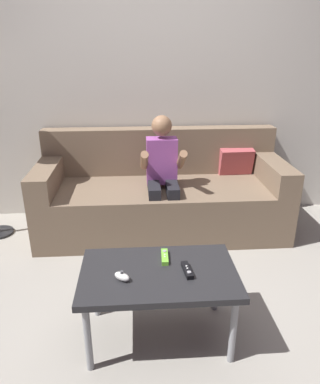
% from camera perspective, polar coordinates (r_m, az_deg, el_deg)
% --- Properties ---
extents(ground_plane, '(8.11, 8.11, 0.00)m').
position_cam_1_polar(ground_plane, '(2.25, 1.50, -20.40)').
color(ground_plane, '#9E998E').
extents(wall_back, '(4.06, 0.05, 2.50)m').
position_cam_1_polar(wall_back, '(3.31, -1.06, 17.42)').
color(wall_back, beige).
rests_on(wall_back, ground).
extents(couch, '(2.08, 0.80, 0.84)m').
position_cam_1_polar(couch, '(3.16, 0.39, -0.62)').
color(couch, '#75604C').
rests_on(couch, ground).
extents(person_seated_on_couch, '(0.35, 0.43, 1.02)m').
position_cam_1_polar(person_seated_on_couch, '(2.89, 0.40, 3.10)').
color(person_seated_on_couch, black).
rests_on(person_seated_on_couch, ground).
extents(coffee_table, '(0.82, 0.50, 0.43)m').
position_cam_1_polar(coffee_table, '(1.95, -0.20, -13.54)').
color(coffee_table, '#232326').
rests_on(coffee_table, ground).
extents(game_remote_black_near_edge, '(0.05, 0.14, 0.03)m').
position_cam_1_polar(game_remote_black_near_edge, '(1.92, 4.34, -12.24)').
color(game_remote_black_near_edge, black).
rests_on(game_remote_black_near_edge, coffee_table).
extents(nunchuk_white, '(0.10, 0.09, 0.05)m').
position_cam_1_polar(nunchuk_white, '(1.86, -6.04, -13.17)').
color(nunchuk_white, white).
rests_on(nunchuk_white, coffee_table).
extents(game_remote_lime_far_corner, '(0.04, 0.14, 0.03)m').
position_cam_1_polar(game_remote_lime_far_corner, '(2.02, 0.75, -10.23)').
color(game_remote_lime_far_corner, '#72C638').
rests_on(game_remote_lime_far_corner, coffee_table).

